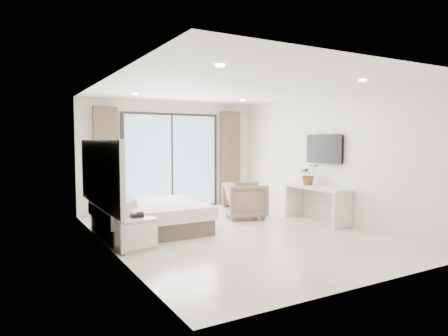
{
  "coord_description": "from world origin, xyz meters",
  "views": [
    {
      "loc": [
        -3.79,
        -6.31,
        1.74
      ],
      "look_at": [
        0.0,
        0.4,
        1.2
      ],
      "focal_mm": 32.0,
      "sensor_mm": 36.0,
      "label": 1
    }
  ],
  "objects_px": {
    "nightstand": "(136,234)",
    "armchair": "(245,199)",
    "bed": "(150,217)",
    "console_desk": "(317,196)"
  },
  "relations": [
    {
      "from": "bed",
      "to": "nightstand",
      "type": "distance_m",
      "value": 1.21
    },
    {
      "from": "armchair",
      "to": "nightstand",
      "type": "bearing_deg",
      "value": 132.25
    },
    {
      "from": "bed",
      "to": "console_desk",
      "type": "xyz_separation_m",
      "value": [
        3.39,
        -0.85,
        0.28
      ]
    },
    {
      "from": "bed",
      "to": "armchair",
      "type": "xyz_separation_m",
      "value": [
        2.3,
        0.25,
        0.15
      ]
    },
    {
      "from": "nightstand",
      "to": "armchair",
      "type": "relative_size",
      "value": 0.7
    },
    {
      "from": "console_desk",
      "to": "armchair",
      "type": "bearing_deg",
      "value": 134.64
    },
    {
      "from": "bed",
      "to": "console_desk",
      "type": "relative_size",
      "value": 1.18
    },
    {
      "from": "nightstand",
      "to": "armchair",
      "type": "xyz_separation_m",
      "value": [
        2.9,
        1.3,
        0.18
      ]
    },
    {
      "from": "nightstand",
      "to": "armchair",
      "type": "height_order",
      "value": "armchair"
    },
    {
      "from": "bed",
      "to": "console_desk",
      "type": "distance_m",
      "value": 3.51
    }
  ]
}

